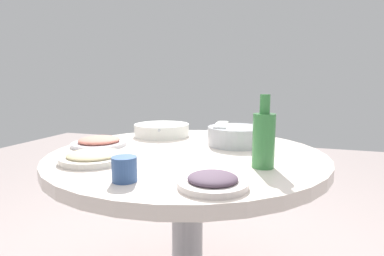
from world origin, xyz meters
The scene contains 9 objects.
round_dining_table centered at (0.00, 0.00, 0.63)m, with size 1.13×1.13×0.77m.
rice_bowl centered at (-0.19, 0.18, 0.82)m, with size 0.27×0.27×0.09m.
soup_bowl centered at (-0.31, -0.25, 0.80)m, with size 0.31×0.30×0.06m.
dish_noodles centered at (0.26, -0.28, 0.79)m, with size 0.25×0.25×0.04m.
dish_eggplant centered at (0.39, 0.21, 0.79)m, with size 0.20×0.20×0.04m.
dish_shrimp centered at (0.01, -0.42, 0.79)m, with size 0.25×0.25×0.04m.
green_bottle centered at (0.15, 0.32, 0.87)m, with size 0.08×0.08×0.25m.
tea_cup_near centered at (-0.46, 0.06, 0.81)m, with size 0.06×0.06×0.07m, color silver.
tea_cup_far centered at (0.43, -0.05, 0.81)m, with size 0.07×0.07×0.07m, color #34548D.
Camera 1 is at (1.18, 0.40, 1.06)m, focal length 28.35 mm.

